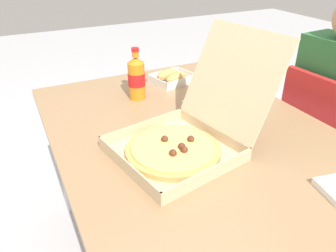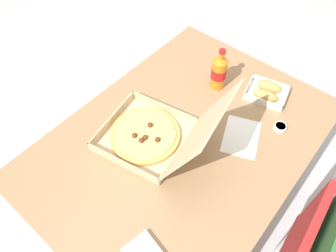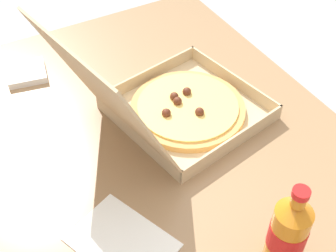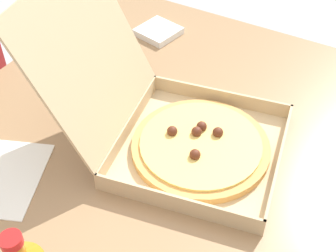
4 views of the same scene
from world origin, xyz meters
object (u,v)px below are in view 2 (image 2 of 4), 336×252
Objects in this scene: bread_side_box at (267,92)px; paper_menu at (241,137)px; cola_bottle at (219,72)px; dipping_sauce_cup at (280,127)px; pizza_box_open at (154,134)px.

paper_menu is at bearing 8.12° from bread_side_box.
cola_bottle is at bearing -65.72° from bread_side_box.
paper_menu is 0.19m from dipping_sauce_cup.
paper_menu is (0.29, 0.04, -0.02)m from bread_side_box.
pizza_box_open is 2.65× the size of paper_menu.
bread_side_box is at bearing 165.80° from paper_menu.
dipping_sauce_cup is at bearing 137.15° from pizza_box_open.
pizza_box_open reaches higher than cola_bottle.
bread_side_box is 0.20m from dipping_sauce_cup.
pizza_box_open is 9.93× the size of dipping_sauce_cup.
pizza_box_open reaches higher than bread_side_box.
pizza_box_open is at bearing -42.85° from dipping_sauce_cup.
cola_bottle is at bearing 178.00° from pizza_box_open.
dipping_sauce_cup is at bearing 122.22° from paper_menu.
paper_menu is at bearing 133.59° from pizza_box_open.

